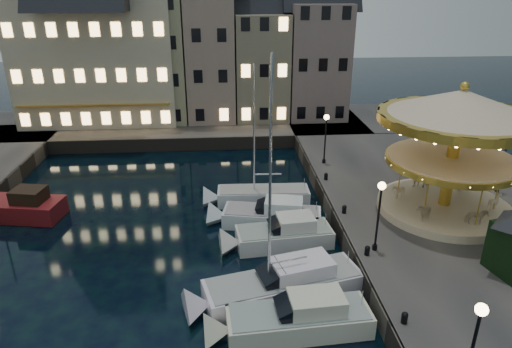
{
  "coord_description": "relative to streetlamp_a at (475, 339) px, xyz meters",
  "views": [
    {
      "loc": [
        -1.17,
        -20.55,
        15.23
      ],
      "look_at": [
        1.0,
        8.0,
        3.2
      ],
      "focal_mm": 32.0,
      "sensor_mm": 36.0,
      "label": 1
    }
  ],
  "objects": [
    {
      "name": "motorboat_c",
      "position": [
        -5.82,
        7.9,
        -3.34
      ],
      "size": [
        9.37,
        4.54,
        12.46
      ],
      "color": "white",
      "rests_on": "ground"
    },
    {
      "name": "bollard_d",
      "position": [
        -0.6,
        20.0,
        -2.41
      ],
      "size": [
        0.3,
        0.3,
        0.57
      ],
      "color": "black",
      "rests_on": "quay_east"
    },
    {
      "name": "carousel",
      "position": [
        6.01,
        14.3,
        2.92
      ],
      "size": [
        9.78,
        9.78,
        8.55
      ],
      "color": "beige",
      "rests_on": "quay_east"
    },
    {
      "name": "streetlamp_b",
      "position": [
        0.0,
        10.0,
        0.0
      ],
      "size": [
        0.44,
        0.44,
        4.17
      ],
      "color": "black",
      "rests_on": "quay_east"
    },
    {
      "name": "townhouse_nf",
      "position": [
        2.05,
        39.0,
        4.26
      ],
      "size": [
        6.82,
        8.0,
        13.8
      ],
      "color": "slate",
      "rests_on": "quay_north"
    },
    {
      "name": "motorboat_d",
      "position": [
        -5.16,
        12.96,
        -3.38
      ],
      "size": [
        7.04,
        2.89,
        2.15
      ],
      "color": "silver",
      "rests_on": "ground"
    },
    {
      "name": "motorboat_f",
      "position": [
        -6.08,
        19.05,
        -3.49
      ],
      "size": [
        7.84,
        2.22,
        10.4
      ],
      "color": "silver",
      "rests_on": "ground"
    },
    {
      "name": "quaywall_n",
      "position": [
        -13.2,
        31.0,
        -3.37
      ],
      "size": [
        48.0,
        0.15,
        1.3
      ],
      "primitive_type": "cube",
      "color": "#47423A",
      "rests_on": "ground"
    },
    {
      "name": "quaywall_e",
      "position": [
        -1.2,
        15.0,
        -3.37
      ],
      "size": [
        0.15,
        44.0,
        1.3
      ],
      "primitive_type": "cube",
      "color": "#47423A",
      "rests_on": "ground"
    },
    {
      "name": "red_fishing_boat",
      "position": [
        -23.12,
        18.12,
        -3.33
      ],
      "size": [
        7.37,
        3.65,
        5.81
      ],
      "color": "maroon",
      "rests_on": "ground"
    },
    {
      "name": "streetlamp_c",
      "position": [
        0.0,
        23.5,
        0.0
      ],
      "size": [
        0.44,
        0.44,
        4.17
      ],
      "color": "black",
      "rests_on": "quay_east"
    },
    {
      "name": "townhouse_na",
      "position": [
        -26.7,
        39.0,
        3.76
      ],
      "size": [
        5.5,
        8.0,
        12.8
      ],
      "color": "gray",
      "rests_on": "quay_north"
    },
    {
      "name": "quay_north",
      "position": [
        -15.2,
        37.0,
        -3.37
      ],
      "size": [
        44.0,
        12.0,
        1.3
      ],
      "primitive_type": "cube",
      "color": "#474442",
      "rests_on": "ground"
    },
    {
      "name": "townhouse_nd",
      "position": [
        -9.45,
        39.0,
        5.26
      ],
      "size": [
        5.5,
        8.0,
        15.8
      ],
      "color": "gray",
      "rests_on": "quay_north"
    },
    {
      "name": "streetlamp_d",
      "position": [
        11.3,
        17.0,
        0.0
      ],
      "size": [
        0.44,
        0.44,
        4.17
      ],
      "color": "black",
      "rests_on": "quay_east"
    },
    {
      "name": "motorboat_b",
      "position": [
        -5.49,
        5.27,
        -3.38
      ],
      "size": [
        7.85,
        2.73,
        2.15
      ],
      "color": "beige",
      "rests_on": "ground"
    },
    {
      "name": "townhouse_ne",
      "position": [
        -4.0,
        39.0,
        3.76
      ],
      "size": [
        6.16,
        8.0,
        12.8
      ],
      "color": "gray",
      "rests_on": "quay_north"
    },
    {
      "name": "streetlamp_a",
      "position": [
        0.0,
        0.0,
        0.0
      ],
      "size": [
        0.44,
        0.44,
        4.17
      ],
      "color": "black",
      "rests_on": "quay_east"
    },
    {
      "name": "townhouse_nc",
      "position": [
        -15.2,
        39.0,
        4.76
      ],
      "size": [
        6.82,
        8.0,
        14.8
      ],
      "color": "gray",
      "rests_on": "quay_north"
    },
    {
      "name": "bollard_a",
      "position": [
        -0.6,
        4.0,
        -2.41
      ],
      "size": [
        0.3,
        0.3,
        0.57
      ],
      "color": "black",
      "rests_on": "quay_east"
    },
    {
      "name": "quay_east",
      "position": [
        6.8,
        15.0,
        -3.37
      ],
      "size": [
        16.0,
        56.0,
        1.3
      ],
      "primitive_type": "cube",
      "color": "#474442",
      "rests_on": "ground"
    },
    {
      "name": "townhouse_nb",
      "position": [
        -21.25,
        39.0,
        4.26
      ],
      "size": [
        6.16,
        8.0,
        13.8
      ],
      "color": "slate",
      "rests_on": "quay_north"
    },
    {
      "name": "hotel_corner",
      "position": [
        -21.2,
        39.0,
        5.76
      ],
      "size": [
        17.6,
        9.0,
        16.8
      ],
      "color": "beige",
      "rests_on": "quay_north"
    },
    {
      "name": "motorboat_e",
      "position": [
        -5.64,
        15.65,
        -3.38
      ],
      "size": [
        7.66,
        3.49,
        2.15
      ],
      "color": "silver",
      "rests_on": "ground"
    },
    {
      "name": "bollard_c",
      "position": [
        -0.6,
        14.5,
        -2.41
      ],
      "size": [
        0.3,
        0.3,
        0.57
      ],
      "color": "black",
      "rests_on": "quay_east"
    },
    {
      "name": "ground",
      "position": [
        -7.2,
        9.0,
        -4.02
      ],
      "size": [
        160.0,
        160.0,
        0.0
      ],
      "primitive_type": "plane",
      "color": "black",
      "rests_on": "ground"
    },
    {
      "name": "bollard_b",
      "position": [
        -0.6,
        9.5,
        -2.41
      ],
      "size": [
        0.3,
        0.3,
        0.57
      ],
      "color": "black",
      "rests_on": "quay_east"
    }
  ]
}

